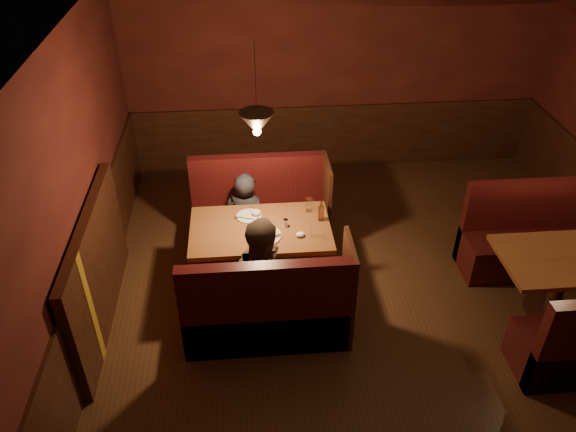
{
  "coord_description": "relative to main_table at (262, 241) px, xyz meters",
  "views": [
    {
      "loc": [
        -1.36,
        -4.11,
        4.38
      ],
      "look_at": [
        -0.94,
        0.79,
        0.95
      ],
      "focal_mm": 35.0,
      "sensor_mm": 36.0,
      "label": 1
    }
  ],
  "objects": [
    {
      "name": "diner_a",
      "position": [
        -0.17,
        0.68,
        0.1
      ],
      "size": [
        0.62,
        0.51,
        1.45
      ],
      "primitive_type": "imported",
      "rotation": [
        0.0,
        0.0,
        2.78
      ],
      "color": "#22232A",
      "rests_on": "ground"
    },
    {
      "name": "main_table",
      "position": [
        0.0,
        0.0,
        0.0
      ],
      "size": [
        1.52,
        0.92,
        1.06
      ],
      "color": "brown",
      "rests_on": "ground"
    },
    {
      "name": "second_bench_far",
      "position": [
        3.13,
        0.1,
        -0.28
      ],
      "size": [
        1.53,
        0.57,
        1.09
      ],
      "color": "black",
      "rests_on": "ground"
    },
    {
      "name": "diner_b",
      "position": [
        0.01,
        -0.59,
        0.19
      ],
      "size": [
        0.87,
        0.72,
        1.64
      ],
      "primitive_type": "imported",
      "rotation": [
        0.0,
        0.0,
        0.13
      ],
      "color": "#372A22",
      "rests_on": "ground"
    },
    {
      "name": "second_table",
      "position": [
        3.09,
        -0.73,
        -0.05
      ],
      "size": [
        1.38,
        0.88,
        0.78
      ],
      "color": "brown",
      "rests_on": "ground"
    },
    {
      "name": "main_bench_far",
      "position": [
        0.02,
        0.86,
        -0.26
      ],
      "size": [
        1.67,
        0.6,
        1.14
      ],
      "color": "black",
      "rests_on": "ground"
    },
    {
      "name": "room",
      "position": [
        0.94,
        -0.74,
        0.42
      ],
      "size": [
        6.02,
        7.02,
        2.92
      ],
      "color": "#50311D",
      "rests_on": "ground"
    },
    {
      "name": "main_bench_near",
      "position": [
        0.02,
        -0.86,
        -0.26
      ],
      "size": [
        1.67,
        0.6,
        1.14
      ],
      "color": "black",
      "rests_on": "ground"
    }
  ]
}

